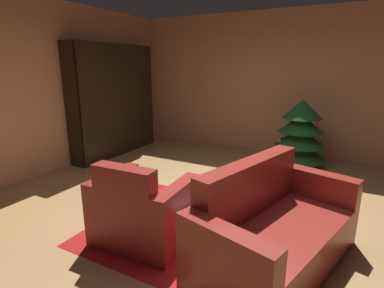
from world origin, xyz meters
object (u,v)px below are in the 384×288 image
(bookshelf_unit, at_px, (119,101))
(book_stack_on_table, at_px, (183,197))
(armchair_red, at_px, (142,212))
(couch_red, at_px, (273,231))
(decorated_tree, at_px, (300,133))
(bottle_on_table, at_px, (206,190))
(coffee_table, at_px, (188,202))

(bookshelf_unit, bearing_deg, book_stack_on_table, -38.72)
(armchair_red, distance_m, couch_red, 1.28)
(couch_red, distance_m, decorated_tree, 2.93)
(armchair_red, height_order, bottle_on_table, armchair_red)
(bookshelf_unit, bearing_deg, bottle_on_table, -35.25)
(book_stack_on_table, bearing_deg, couch_red, 0.26)
(armchair_red, relative_size, coffee_table, 1.43)
(couch_red, bearing_deg, bottle_on_table, 171.06)
(coffee_table, height_order, book_stack_on_table, book_stack_on_table)
(couch_red, height_order, bottle_on_table, couch_red)
(bookshelf_unit, relative_size, coffee_table, 3.23)
(bookshelf_unit, relative_size, book_stack_on_table, 9.56)
(decorated_tree, bearing_deg, couch_red, -85.24)
(bottle_on_table, xyz_separation_m, decorated_tree, (0.48, 2.79, 0.08))
(bookshelf_unit, bearing_deg, armchair_red, -45.66)
(bookshelf_unit, height_order, armchair_red, bookshelf_unit)
(book_stack_on_table, xyz_separation_m, bottle_on_table, (0.20, 0.12, 0.07))
(coffee_table, relative_size, book_stack_on_table, 2.96)
(armchair_red, relative_size, bottle_on_table, 3.81)
(armchair_red, distance_m, book_stack_on_table, 0.44)
(armchair_red, xyz_separation_m, coffee_table, (0.36, 0.31, 0.06))
(coffee_table, distance_m, book_stack_on_table, 0.09)
(bookshelf_unit, bearing_deg, coffee_table, -37.82)
(bookshelf_unit, xyz_separation_m, coffee_table, (2.74, -2.12, -0.68))
(book_stack_on_table, xyz_separation_m, decorated_tree, (0.68, 2.91, 0.16))
(armchair_red, height_order, couch_red, couch_red)
(coffee_table, relative_size, decorated_tree, 0.56)
(couch_red, height_order, book_stack_on_table, couch_red)
(coffee_table, relative_size, bottle_on_table, 2.67)
(armchair_red, distance_m, decorated_tree, 3.34)
(armchair_red, bearing_deg, bookshelf_unit, 134.34)
(couch_red, bearing_deg, decorated_tree, 94.76)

